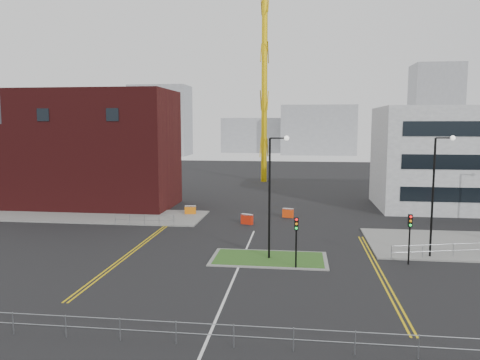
% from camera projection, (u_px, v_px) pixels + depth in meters
% --- Properties ---
extents(ground, '(200.00, 200.00, 0.00)m').
position_uv_depth(ground, '(226.00, 297.00, 27.14)').
color(ground, black).
rests_on(ground, ground).
extents(pavement_left, '(28.00, 8.00, 0.12)m').
position_uv_depth(pavement_left, '(77.00, 215.00, 51.31)').
color(pavement_left, slate).
rests_on(pavement_left, ground).
extents(island_kerb, '(8.60, 4.60, 0.08)m').
position_uv_depth(island_kerb, '(269.00, 259.00, 34.76)').
color(island_kerb, slate).
rests_on(island_kerb, ground).
extents(grass_island, '(8.00, 4.00, 0.12)m').
position_uv_depth(grass_island, '(269.00, 259.00, 34.76)').
color(grass_island, '#2A521B').
rests_on(grass_island, ground).
extents(brick_building, '(24.20, 10.07, 14.24)m').
position_uv_depth(brick_building, '(75.00, 150.00, 56.78)').
color(brick_building, '#4A1213').
rests_on(brick_building, ground).
extents(tower_crane, '(51.15, 15.85, 38.24)m').
position_uv_depth(tower_crane, '(298.00, 23.00, 76.09)').
color(tower_crane, yellow).
rests_on(tower_crane, ground).
extents(streetlamp_island, '(1.46, 0.36, 9.18)m').
position_uv_depth(streetlamp_island, '(273.00, 187.00, 34.09)').
color(streetlamp_island, black).
rests_on(streetlamp_island, ground).
extents(streetlamp_right_near, '(1.46, 0.36, 9.18)m').
position_uv_depth(streetlamp_right_near, '(436.00, 187.00, 34.55)').
color(streetlamp_right_near, black).
rests_on(streetlamp_right_near, ground).
extents(traffic_light_island, '(0.28, 0.33, 3.65)m').
position_uv_depth(traffic_light_island, '(296.00, 233.00, 32.21)').
color(traffic_light_island, black).
rests_on(traffic_light_island, ground).
extents(traffic_light_right, '(0.28, 0.33, 3.65)m').
position_uv_depth(traffic_light_right, '(410.00, 229.00, 33.18)').
color(traffic_light_right, black).
rests_on(traffic_light_right, ground).
extents(railing_front, '(24.05, 0.05, 1.10)m').
position_uv_depth(railing_front, '(205.00, 329.00, 21.13)').
color(railing_front, gray).
rests_on(railing_front, ground).
extents(railing_left, '(6.05, 0.05, 1.10)m').
position_uv_depth(railing_left, '(144.00, 218.00, 46.16)').
color(railing_left, gray).
rests_on(railing_left, ground).
extents(centre_line, '(0.15, 30.00, 0.01)m').
position_uv_depth(centre_line, '(231.00, 286.00, 29.11)').
color(centre_line, silver).
rests_on(centre_line, ground).
extents(yellow_left_a, '(0.12, 24.00, 0.01)m').
position_uv_depth(yellow_left_a, '(136.00, 247.00, 38.12)').
color(yellow_left_a, gold).
rests_on(yellow_left_a, ground).
extents(yellow_left_b, '(0.12, 24.00, 0.01)m').
position_uv_depth(yellow_left_b, '(139.00, 247.00, 38.08)').
color(yellow_left_b, gold).
rests_on(yellow_left_b, ground).
extents(yellow_right_a, '(0.12, 20.00, 0.01)m').
position_uv_depth(yellow_right_a, '(377.00, 272.00, 31.85)').
color(yellow_right_a, gold).
rests_on(yellow_right_a, ground).
extents(yellow_right_b, '(0.12, 20.00, 0.01)m').
position_uv_depth(yellow_right_b, '(381.00, 272.00, 31.81)').
color(yellow_right_b, gold).
rests_on(yellow_right_b, ground).
extents(skyline_a, '(18.00, 12.00, 22.00)m').
position_uv_depth(skyline_a, '(161.00, 121.00, 149.03)').
color(skyline_a, gray).
rests_on(skyline_a, ground).
extents(skyline_b, '(24.00, 12.00, 16.00)m').
position_uv_depth(skyline_b, '(318.00, 130.00, 152.94)').
color(skyline_b, gray).
rests_on(skyline_b, ground).
extents(skyline_c, '(14.00, 12.00, 28.00)m').
position_uv_depth(skyline_c, '(435.00, 111.00, 142.89)').
color(skyline_c, gray).
rests_on(skyline_c, ground).
extents(skyline_d, '(30.00, 12.00, 12.00)m').
position_uv_depth(skyline_d, '(265.00, 135.00, 165.30)').
color(skyline_d, gray).
rests_on(skyline_d, ground).
extents(barrier_left, '(1.26, 0.56, 1.02)m').
position_uv_depth(barrier_left, '(190.00, 210.00, 51.68)').
color(barrier_left, orange).
rests_on(barrier_left, ground).
extents(barrier_mid, '(1.23, 0.65, 0.98)m').
position_uv_depth(barrier_mid, '(288.00, 213.00, 50.24)').
color(barrier_mid, '#F6420D').
rests_on(barrier_mid, ground).
extents(barrier_right, '(1.28, 0.83, 1.02)m').
position_uv_depth(barrier_right, '(247.00, 219.00, 46.90)').
color(barrier_right, red).
rests_on(barrier_right, ground).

